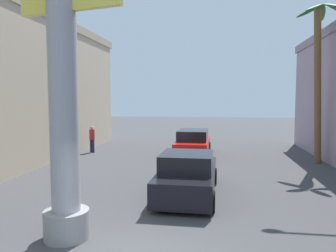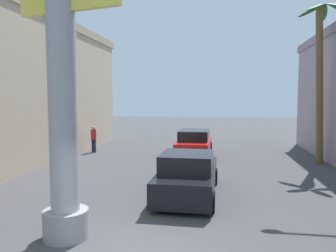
{
  "view_description": "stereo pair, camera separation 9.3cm",
  "coord_description": "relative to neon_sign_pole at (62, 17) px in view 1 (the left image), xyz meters",
  "views": [
    {
      "loc": [
        1.54,
        -5.94,
        3.41
      ],
      "look_at": [
        0.0,
        4.43,
        2.55
      ],
      "focal_mm": 35.0,
      "sensor_mm": 36.0,
      "label": 1
    },
    {
      "loc": [
        1.63,
        -5.92,
        3.41
      ],
      "look_at": [
        0.0,
        4.43,
        2.55
      ],
      "focal_mm": 35.0,
      "sensor_mm": 36.0,
      "label": 2
    }
  ],
  "objects": [
    {
      "name": "ground_plane",
      "position": [
        2.06,
        8.59,
        -5.31
      ],
      "size": [
        93.64,
        93.64,
        0.0
      ],
      "primitive_type": "plane",
      "color": "#424244"
    },
    {
      "name": "neon_sign_pole",
      "position": [
        0.0,
        0.0,
        0.0
      ],
      "size": [
        3.08,
        1.1,
        11.06
      ],
      "color": "#9E9EA3",
      "rests_on": "ground"
    },
    {
      "name": "car_lead",
      "position": [
        2.61,
        4.06,
        -4.61
      ],
      "size": [
        2.07,
        4.82,
        1.56
      ],
      "color": "black",
      "rests_on": "ground"
    },
    {
      "name": "car_far",
      "position": [
        2.21,
        12.3,
        -4.57
      ],
      "size": [
        2.06,
        4.67,
        1.56
      ],
      "color": "black",
      "rests_on": "ground"
    },
    {
      "name": "palm_tree_mid_right",
      "position": [
        8.82,
        10.75,
        -0.37
      ],
      "size": [
        2.56,
        2.68,
        8.29
      ],
      "color": "brown",
      "rests_on": "ground"
    },
    {
      "name": "pedestrian_far_left",
      "position": [
        -4.26,
        12.48,
        -4.32
      ],
      "size": [
        0.45,
        0.45,
        1.69
      ],
      "color": "#1E233F",
      "rests_on": "ground"
    }
  ]
}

